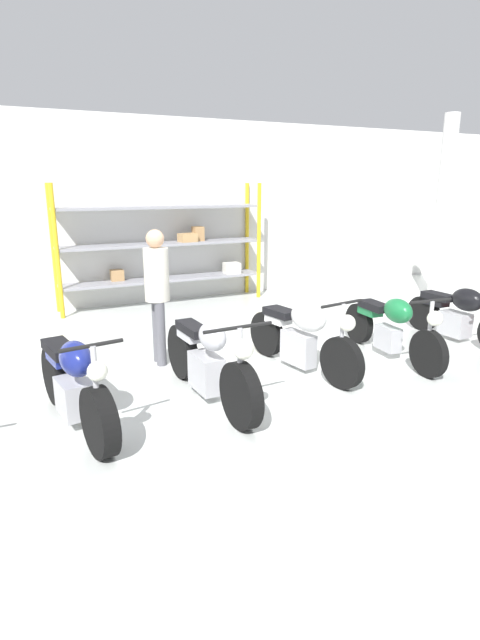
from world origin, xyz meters
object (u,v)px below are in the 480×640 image
motorcycle_silver (208,362)px  motorcycle_white (302,335)px  motorcycle_green (392,326)px  person_browsing (157,286)px  motorcycle_blue (75,384)px  shelving_rack (167,245)px  motorcycle_black (460,314)px

motorcycle_silver → motorcycle_white: motorcycle_silver is taller
motorcycle_silver → motorcycle_green: 2.79m
person_browsing → motorcycle_white: bearing=149.1°
motorcycle_blue → motorcycle_white: bearing=87.8°
shelving_rack → motorcycle_silver: shelving_rack is taller
motorcycle_silver → motorcycle_green: bearing=91.3°
shelving_rack → motorcycle_blue: (-2.47, -4.70, -0.73)m
motorcycle_blue → motorcycle_green: size_ratio=0.94×
motorcycle_white → motorcycle_black: bearing=81.6°
shelving_rack → motorcycle_black: 5.46m
motorcycle_silver → person_browsing: size_ratio=1.23×
shelving_rack → person_browsing: shelving_rack is taller
motorcycle_green → motorcycle_black: 1.50m
motorcycle_blue → motorcycle_black: 5.70m
motorcycle_blue → motorcycle_black: bearing=84.7°
motorcycle_silver → motorcycle_white: (1.42, 0.32, 0.04)m
motorcycle_green → person_browsing: (-2.92, 1.20, 0.59)m
motorcycle_silver → person_browsing: person_browsing is taller
motorcycle_blue → motorcycle_white: size_ratio=0.97×
shelving_rack → motorcycle_green: bearing=-69.0°
motorcycle_blue → person_browsing: bearing=128.6°
motorcycle_green → motorcycle_blue: bearing=-82.2°
motorcycle_white → motorcycle_black: size_ratio=1.07×
motorcycle_green → motorcycle_white: bearing=-90.6°
shelving_rack → motorcycle_blue: size_ratio=2.04×
shelving_rack → motorcycle_white: shelving_rack is taller
motorcycle_black → motorcycle_blue: bearing=-88.4°
motorcycle_silver → motorcycle_black: (4.27, 0.34, -0.02)m
motorcycle_blue → shelving_rack: bearing=143.4°
shelving_rack → motorcycle_white: 4.43m
motorcycle_black → person_browsing: 4.57m
motorcycle_green → motorcycle_black: (1.49, 0.16, -0.04)m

